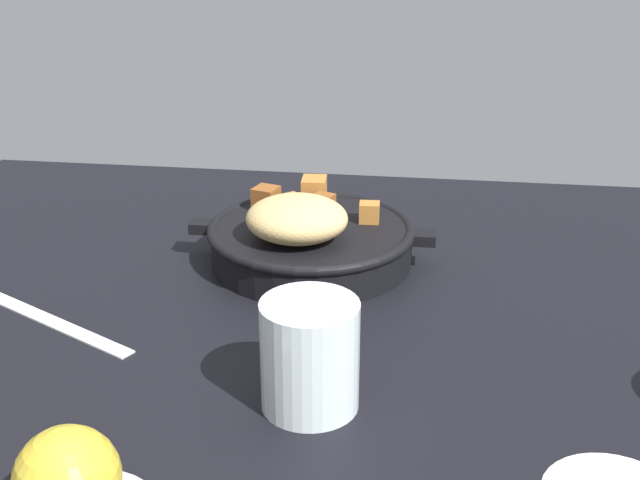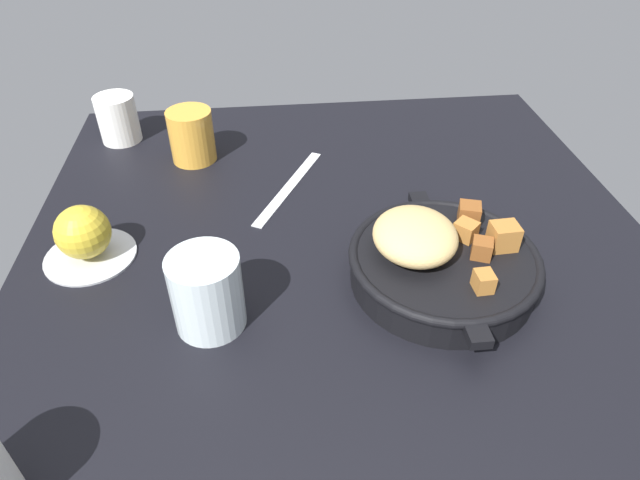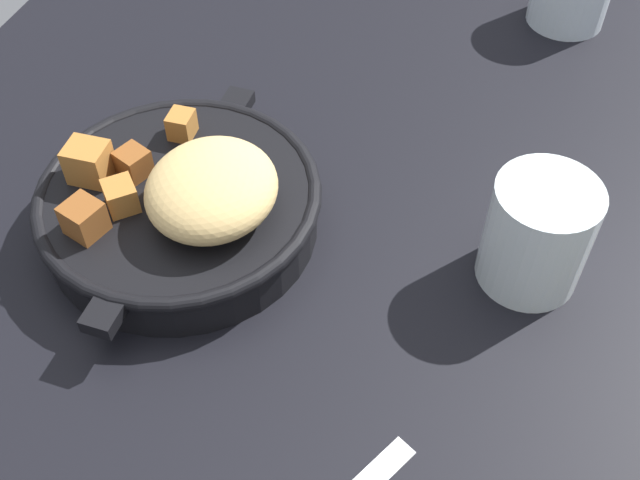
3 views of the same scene
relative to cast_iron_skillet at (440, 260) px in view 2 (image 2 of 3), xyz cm
name	(u,v)px [view 2 (image 2 of 3)]	position (x,y,z in cm)	size (l,w,h in cm)	color
ground_plane	(347,283)	(1.86, 10.80, -4.41)	(100.88, 84.25, 2.40)	black
cast_iron_skillet	(440,260)	(0.00, 0.00, 0.00)	(27.23, 22.92, 8.88)	black
saucer_plate	(90,255)	(9.01, 43.38, -2.91)	(11.61, 11.61, 0.60)	#B7BABF
red_apple	(83,232)	(9.01, 43.38, 0.83)	(6.87, 6.87, 6.87)	gold
butter_knife	(289,187)	(22.73, 16.80, -3.03)	(21.97, 1.60, 0.36)	silver
water_glass_tall	(207,292)	(-4.15, 27.21, 1.38)	(7.89, 7.89, 9.18)	silver
white_creamer_pitcher	(118,119)	(41.06, 44.77, 0.77)	(6.67, 6.67, 7.97)	white
juice_glass_amber	(192,136)	(33.05, 31.72, 1.01)	(7.17, 7.17, 8.44)	gold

